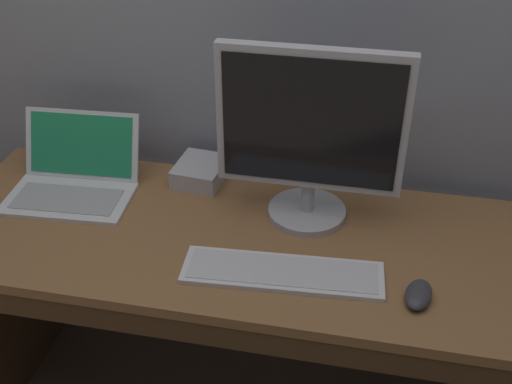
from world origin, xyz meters
TOP-DOWN VIEW (x-y plane):
  - desk at (0.00, -0.01)m, footprint 1.55×0.61m
  - laptop_white at (-0.48, 0.11)m, footprint 0.36×0.31m
  - external_monitor at (0.19, 0.11)m, footprint 0.47×0.21m
  - wired_keyboard at (0.17, -0.13)m, footprint 0.49×0.16m
  - computer_mouse at (0.49, -0.16)m, footprint 0.08×0.12m
  - external_drive_box at (-0.14, 0.24)m, footprint 0.15×0.17m

SIDE VIEW (x-z plane):
  - desk at x=0.00m, z-range 0.13..0.87m
  - wired_keyboard at x=0.17m, z-range 0.74..0.75m
  - computer_mouse at x=0.49m, z-range 0.74..0.77m
  - external_drive_box at x=-0.14m, z-range 0.74..0.80m
  - laptop_white at x=-0.48m, z-range 0.69..0.88m
  - external_monitor at x=0.19m, z-range 0.76..1.24m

